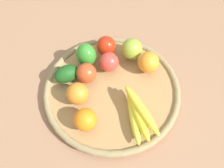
{
  "coord_description": "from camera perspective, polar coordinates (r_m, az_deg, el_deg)",
  "views": [
    {
      "loc": [
        0.37,
        0.17,
        0.71
      ],
      "look_at": [
        0.0,
        0.0,
        0.05
      ],
      "focal_mm": 37.82,
      "sensor_mm": 36.0,
      "label": 1
    }
  ],
  "objects": [
    {
      "name": "ground_plane",
      "position": [
        0.82,
        0.0,
        -1.99
      ],
      "size": [
        2.4,
        2.4,
        0.0
      ],
      "primitive_type": "plane",
      "color": "#9B6F51",
      "rests_on": "ground"
    },
    {
      "name": "apple_0",
      "position": [
        0.84,
        4.8,
        8.46
      ],
      "size": [
        0.08,
        0.08,
        0.07
      ],
      "primitive_type": "sphere",
      "rotation": [
        0.0,
        0.0,
        6.21
      ],
      "color": "#8FA834",
      "rests_on": "basket"
    },
    {
      "name": "basket",
      "position": [
        0.8,
        0.0,
        -1.38
      ],
      "size": [
        0.46,
        0.46,
        0.03
      ],
      "color": "#A57D4D",
      "rests_on": "ground_plane"
    },
    {
      "name": "apple_1",
      "position": [
        0.85,
        -1.41,
        9.23
      ],
      "size": [
        0.08,
        0.08,
        0.07
      ],
      "primitive_type": "sphere",
      "rotation": [
        0.0,
        0.0,
        1.43
      ],
      "color": "red",
      "rests_on": "basket"
    },
    {
      "name": "orange_0",
      "position": [
        0.74,
        -8.34,
        -2.28
      ],
      "size": [
        0.08,
        0.08,
        0.07
      ],
      "primitive_type": "sphere",
      "rotation": [
        0.0,
        0.0,
        4.9
      ],
      "color": "orange",
      "rests_on": "basket"
    },
    {
      "name": "apple_2",
      "position": [
        0.78,
        -6.21,
        2.63
      ],
      "size": [
        0.1,
        0.1,
        0.07
      ],
      "primitive_type": "sphere",
      "rotation": [
        0.0,
        0.0,
        3.98
      ],
      "color": "#C14522",
      "rests_on": "basket"
    },
    {
      "name": "avocado",
      "position": [
        0.8,
        -10.89,
        2.45
      ],
      "size": [
        0.1,
        0.1,
        0.06
      ],
      "primitive_type": "ellipsoid",
      "rotation": [
        0.0,
        0.0,
        5.62
      ],
      "color": "#1A4E19",
      "rests_on": "basket"
    },
    {
      "name": "apple_3",
      "position": [
        0.8,
        -0.74,
        5.37
      ],
      "size": [
        0.08,
        0.08,
        0.07
      ],
      "primitive_type": "sphere",
      "rotation": [
        0.0,
        0.0,
        6.0
      ],
      "color": "#D43E35",
      "rests_on": "basket"
    },
    {
      "name": "orange_2",
      "position": [
        0.7,
        -6.47,
        -8.53
      ],
      "size": [
        0.09,
        0.09,
        0.07
      ],
      "primitive_type": "sphere",
      "rotation": [
        0.0,
        0.0,
        1.95
      ],
      "color": "orange",
      "rests_on": "basket"
    },
    {
      "name": "banana_bunch",
      "position": [
        0.72,
        6.2,
        -6.88
      ],
      "size": [
        0.17,
        0.17,
        0.06
      ],
      "color": "yellow",
      "rests_on": "basket"
    },
    {
      "name": "bell_pepper",
      "position": [
        0.82,
        -6.27,
        7.05
      ],
      "size": [
        0.09,
        0.1,
        0.08
      ],
      "primitive_type": "ellipsoid",
      "rotation": [
        0.0,
        0.0,
        4.26
      ],
      "color": "#35882A",
      "rests_on": "basket"
    },
    {
      "name": "orange_1",
      "position": [
        0.81,
        8.82,
        5.2
      ],
      "size": [
        0.09,
        0.09,
        0.07
      ],
      "primitive_type": "sphere",
      "rotation": [
        0.0,
        0.0,
        0.24
      ],
      "color": "orange",
      "rests_on": "basket"
    }
  ]
}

